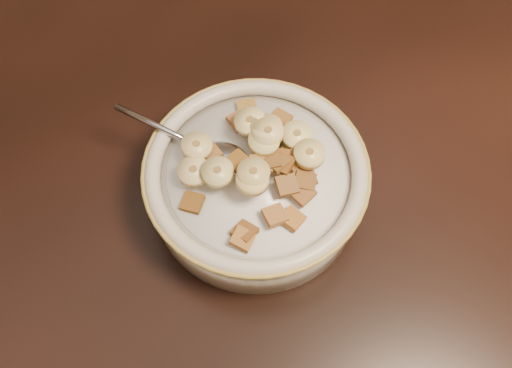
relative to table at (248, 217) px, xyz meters
name	(u,v)px	position (x,y,z in m)	size (l,w,h in m)	color
floor	(252,363)	(0.00, 0.00, -0.78)	(4.00, 4.50, 0.10)	#422816
table	(248,217)	(0.00, 0.00, 0.00)	(1.40, 0.90, 0.04)	black
cereal_bowl	(256,186)	(0.01, 0.01, 0.05)	(0.22, 0.22, 0.05)	#B5B1AB
milk	(256,173)	(0.01, 0.01, 0.07)	(0.18, 0.18, 0.00)	silver
spoon	(225,159)	(-0.01, 0.04, 0.08)	(0.04, 0.05, 0.01)	#9DA0B0
cereal_square_0	(292,219)	(0.02, -0.05, 0.08)	(0.02, 0.02, 0.01)	#9C6928
cereal_square_1	(192,202)	(-0.06, 0.00, 0.08)	(0.02, 0.02, 0.01)	brown
cereal_square_2	(305,182)	(0.05, -0.02, 0.08)	(0.02, 0.02, 0.01)	brown
cereal_square_3	(271,135)	(0.04, 0.04, 0.09)	(0.02, 0.02, 0.01)	brown
cereal_square_4	(287,185)	(0.03, -0.02, 0.09)	(0.02, 0.02, 0.01)	brown
cereal_square_5	(280,119)	(0.06, 0.06, 0.08)	(0.02, 0.02, 0.01)	brown
cereal_square_6	(282,164)	(0.04, 0.00, 0.09)	(0.02, 0.02, 0.01)	brown
cereal_square_7	(294,143)	(0.06, 0.02, 0.09)	(0.02, 0.02, 0.01)	brown
cereal_square_8	(275,215)	(0.01, -0.05, 0.08)	(0.02, 0.02, 0.01)	olive
cereal_square_9	(273,129)	(0.05, 0.04, 0.09)	(0.02, 0.02, 0.01)	brown
cereal_square_10	(201,159)	(-0.03, 0.04, 0.08)	(0.02, 0.02, 0.01)	brown
cereal_square_11	(305,177)	(0.05, -0.02, 0.08)	(0.02, 0.02, 0.01)	brown
cereal_square_12	(278,162)	(0.03, 0.00, 0.09)	(0.02, 0.02, 0.01)	brown
cereal_square_13	(270,161)	(0.03, 0.00, 0.10)	(0.02, 0.02, 0.01)	brown
cereal_square_14	(245,232)	(-0.02, -0.05, 0.08)	(0.02, 0.02, 0.01)	brown
cereal_square_15	(247,108)	(0.04, 0.08, 0.08)	(0.02, 0.02, 0.01)	olive
cereal_square_16	(256,125)	(0.03, 0.06, 0.08)	(0.02, 0.02, 0.01)	brown
cereal_square_17	(296,161)	(0.05, 0.00, 0.09)	(0.02, 0.02, 0.01)	brown
cereal_square_18	(243,239)	(-0.03, -0.05, 0.08)	(0.02, 0.02, 0.01)	brown
cereal_square_19	(239,121)	(0.02, 0.07, 0.08)	(0.02, 0.02, 0.01)	brown
cereal_square_20	(293,133)	(0.07, 0.03, 0.08)	(0.02, 0.02, 0.01)	#975D21
cereal_square_21	(261,164)	(0.02, 0.00, 0.10)	(0.02, 0.02, 0.01)	olive
cereal_square_22	(303,193)	(0.04, -0.03, 0.08)	(0.02, 0.02, 0.01)	brown
cereal_square_23	(237,161)	(0.00, 0.02, 0.09)	(0.02, 0.02, 0.01)	brown
cereal_square_24	(279,159)	(0.04, 0.01, 0.09)	(0.02, 0.02, 0.01)	brown
cereal_square_25	(210,154)	(-0.02, 0.04, 0.08)	(0.02, 0.02, 0.01)	brown
banana_slice_0	(297,135)	(0.06, 0.02, 0.09)	(0.03, 0.03, 0.01)	beige
banana_slice_1	(309,154)	(0.06, 0.00, 0.10)	(0.03, 0.03, 0.01)	#D1C47C
banana_slice_2	(250,122)	(0.03, 0.05, 0.10)	(0.03, 0.03, 0.01)	beige
banana_slice_3	(264,141)	(0.03, 0.02, 0.10)	(0.03, 0.03, 0.01)	beige
banana_slice_4	(253,173)	(0.00, -0.01, 0.11)	(0.03, 0.03, 0.01)	tan
banana_slice_5	(267,128)	(0.04, 0.04, 0.10)	(0.03, 0.03, 0.01)	#E7D383
banana_slice_6	(194,171)	(-0.04, 0.03, 0.09)	(0.03, 0.03, 0.01)	#CEBE7C
banana_slice_7	(197,146)	(-0.03, 0.05, 0.09)	(0.03, 0.03, 0.01)	#D6BC79
banana_slice_8	(268,132)	(0.04, 0.03, 0.11)	(0.03, 0.03, 0.01)	beige
banana_slice_9	(218,172)	(-0.02, 0.01, 0.10)	(0.03, 0.03, 0.01)	#D2C275
banana_slice_10	(252,180)	(0.00, -0.01, 0.10)	(0.03, 0.03, 0.01)	#D9C07A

